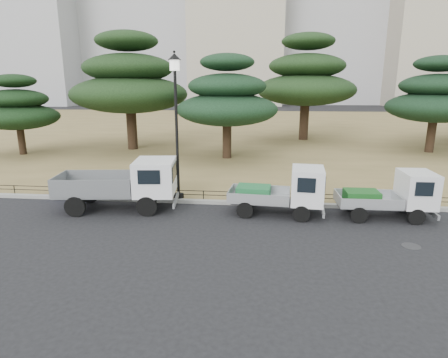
# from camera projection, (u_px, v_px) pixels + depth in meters

# --- Properties ---
(ground) EXTENTS (220.00, 220.00, 0.00)m
(ground) POSITION_uv_depth(u_px,v_px,m) (219.00, 226.00, 14.04)
(ground) COLOR black
(lawn) EXTENTS (120.00, 56.00, 0.15)m
(lawn) POSITION_uv_depth(u_px,v_px,m) (249.00, 129.00, 43.52)
(lawn) COLOR olive
(lawn) RESTS_ON ground
(curb) EXTENTS (120.00, 0.25, 0.16)m
(curb) POSITION_uv_depth(u_px,v_px,m) (225.00, 202.00, 16.53)
(curb) COLOR gray
(curb) RESTS_ON ground
(truck_large) EXTENTS (5.04, 2.47, 2.12)m
(truck_large) POSITION_uv_depth(u_px,v_px,m) (124.00, 182.00, 15.62)
(truck_large) COLOR black
(truck_large) RESTS_ON ground
(truck_kei_front) EXTENTS (3.85, 1.92, 1.97)m
(truck_kei_front) POSITION_uv_depth(u_px,v_px,m) (284.00, 191.00, 15.02)
(truck_kei_front) COLOR black
(truck_kei_front) RESTS_ON ground
(truck_kei_rear) EXTENTS (3.61, 1.62, 1.88)m
(truck_kei_rear) POSITION_uv_depth(u_px,v_px,m) (392.00, 195.00, 14.65)
(truck_kei_rear) COLOR black
(truck_kei_rear) RESTS_ON ground
(street_lamp) EXTENTS (0.56, 0.56, 6.25)m
(street_lamp) POSITION_uv_depth(u_px,v_px,m) (176.00, 103.00, 15.97)
(street_lamp) COLOR black
(street_lamp) RESTS_ON lawn
(pipe_fence) EXTENTS (38.00, 0.04, 0.40)m
(pipe_fence) POSITION_uv_depth(u_px,v_px,m) (226.00, 194.00, 16.59)
(pipe_fence) COLOR black
(pipe_fence) RESTS_ON lawn
(tarp_pile) EXTENTS (1.67, 1.45, 0.93)m
(tarp_pile) POSITION_uv_depth(u_px,v_px,m) (72.00, 186.00, 17.55)
(tarp_pile) COLOR #1917B3
(tarp_pile) RESTS_ON lawn
(manhole) EXTENTS (0.60, 0.60, 0.01)m
(manhole) POSITION_uv_depth(u_px,v_px,m) (411.00, 246.00, 12.25)
(manhole) COLOR #2D2D30
(manhole) RESTS_ON ground
(pine_west_far) EXTENTS (5.62, 5.62, 5.68)m
(pine_west_far) POSITION_uv_depth(u_px,v_px,m) (17.00, 109.00, 26.63)
(pine_west_far) COLOR black
(pine_west_far) RESTS_ON lawn
(pine_west_near) EXTENTS (8.83, 8.83, 8.83)m
(pine_west_near) POSITION_uv_depth(u_px,v_px,m) (129.00, 83.00, 28.39)
(pine_west_near) COLOR black
(pine_west_near) RESTS_ON lawn
(pine_center_left) EXTENTS (6.85, 6.85, 6.96)m
(pine_center_left) POSITION_uv_depth(u_px,v_px,m) (227.00, 99.00, 25.09)
(pine_center_left) COLOR black
(pine_center_left) RESTS_ON lawn
(pine_center_right) EXTENTS (8.78, 8.78, 9.32)m
(pine_center_right) POSITION_uv_depth(u_px,v_px,m) (306.00, 79.00, 33.23)
(pine_center_right) COLOR black
(pine_center_right) RESTS_ON lawn
(pine_east_near) EXTENTS (6.92, 6.92, 6.99)m
(pine_east_near) POSITION_uv_depth(u_px,v_px,m) (436.00, 97.00, 27.28)
(pine_east_near) COLOR black
(pine_east_near) RESTS_ON lawn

